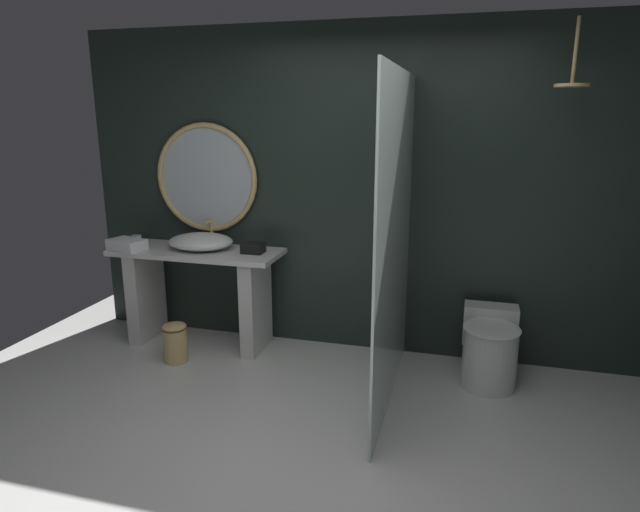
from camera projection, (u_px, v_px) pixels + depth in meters
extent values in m
plane|color=silver|center=(294.00, 482.00, 2.96)|extent=(5.76, 5.76, 0.00)
cube|color=#1E2823|center=(365.00, 193.00, 4.40)|extent=(4.80, 0.10, 2.60)
cube|color=silver|center=(197.00, 252.00, 4.56)|extent=(1.41, 0.52, 0.04)
cube|color=silver|center=(146.00, 294.00, 4.80)|extent=(0.12, 0.44, 0.79)
cube|color=silver|center=(256.00, 305.00, 4.54)|extent=(0.12, 0.44, 0.79)
ellipsoid|color=white|center=(201.00, 242.00, 4.56)|extent=(0.54, 0.44, 0.13)
cylinder|color=tan|center=(212.00, 232.00, 4.74)|extent=(0.02, 0.02, 0.21)
cylinder|color=tan|center=(208.00, 222.00, 4.66)|extent=(0.02, 0.11, 0.02)
cylinder|color=silver|center=(137.00, 241.00, 4.63)|extent=(0.08, 0.08, 0.10)
cube|color=black|center=(253.00, 248.00, 4.44)|extent=(0.17, 0.14, 0.08)
torus|color=tan|center=(206.00, 178.00, 4.64)|extent=(0.92, 0.05, 0.92)
cylinder|color=#B2BCC1|center=(207.00, 178.00, 4.65)|extent=(0.84, 0.01, 0.84)
cube|color=silver|center=(395.00, 245.00, 3.58)|extent=(0.02, 1.58, 2.19)
cylinder|color=tan|center=(576.00, 50.00, 3.43)|extent=(0.02, 0.02, 0.40)
cylinder|color=tan|center=(572.00, 85.00, 3.48)|extent=(0.22, 0.22, 0.02)
cylinder|color=white|center=(489.00, 358.00, 3.95)|extent=(0.38, 0.38, 0.44)
ellipsoid|color=white|center=(492.00, 328.00, 3.89)|extent=(0.40, 0.44, 0.02)
cube|color=white|center=(490.00, 324.00, 4.17)|extent=(0.39, 0.18, 0.30)
cylinder|color=tan|center=(176.00, 345.00, 4.37)|extent=(0.19, 0.19, 0.27)
ellipsoid|color=tan|center=(174.00, 326.00, 4.33)|extent=(0.19, 0.19, 0.06)
cube|color=white|center=(127.00, 245.00, 4.54)|extent=(0.33, 0.26, 0.09)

